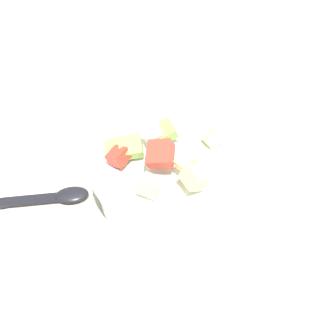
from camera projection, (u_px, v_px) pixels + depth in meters
ground_plane at (165, 193)px, 0.66m from camera, size 2.40×2.40×0.00m
placemat at (165, 192)px, 0.66m from camera, size 0.50×0.32×0.01m
salad_bowl at (168, 172)px, 0.63m from camera, size 0.26×0.26×0.12m
serving_spoon at (49, 198)px, 0.64m from camera, size 0.20×0.10×0.01m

